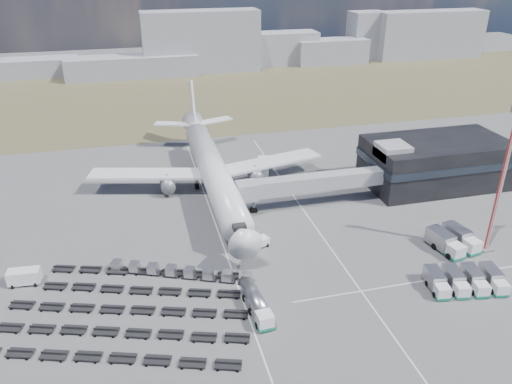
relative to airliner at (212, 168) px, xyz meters
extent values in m
plane|color=#565659|center=(0.00, -32.38, -5.29)|extent=(420.00, 420.00, 0.00)
cube|color=brown|center=(0.00, 77.62, -5.29)|extent=(420.00, 90.00, 0.01)
cube|color=silver|center=(-2.00, -27.38, -5.29)|extent=(0.25, 110.00, 0.01)
cube|color=silver|center=(16.00, -27.38, -5.29)|extent=(0.25, 110.00, 0.01)
cube|color=silver|center=(25.00, -40.38, -5.29)|extent=(40.00, 0.25, 0.01)
cube|color=black|center=(48.00, -8.38, -0.29)|extent=(30.00, 16.00, 10.00)
cube|color=#262D38|center=(48.00, -8.38, 0.91)|extent=(30.40, 16.40, 1.60)
cube|color=#939399|center=(36.00, -10.38, 4.21)|extent=(6.00, 6.00, 3.00)
cube|color=#939399|center=(18.10, -11.88, -0.19)|extent=(29.80, 3.00, 3.00)
cube|color=#939399|center=(4.70, -12.38, -0.19)|extent=(4.00, 3.60, 3.40)
cylinder|color=slate|center=(6.20, -11.88, -2.74)|extent=(0.70, 0.70, 5.10)
cylinder|color=black|center=(6.20, -11.88, -4.84)|extent=(1.40, 0.90, 1.40)
cylinder|color=white|center=(0.00, -2.38, 0.01)|extent=(5.60, 48.00, 5.60)
cone|color=white|center=(0.00, -28.88, 0.01)|extent=(5.60, 5.00, 5.60)
cone|color=white|center=(0.00, 25.62, 0.81)|extent=(5.60, 8.00, 5.60)
cube|color=black|center=(0.00, -26.88, 0.81)|extent=(2.20, 2.00, 0.80)
cube|color=white|center=(-13.00, 2.62, -1.19)|extent=(25.59, 11.38, 0.50)
cube|color=white|center=(13.00, 2.62, -1.19)|extent=(25.59, 11.38, 0.50)
cylinder|color=slate|center=(-9.50, 0.62, -2.89)|extent=(3.00, 5.00, 3.00)
cylinder|color=slate|center=(9.50, 0.62, -2.89)|extent=(3.00, 5.00, 3.00)
cube|color=white|center=(-5.50, 27.62, 1.21)|extent=(9.49, 5.63, 0.35)
cube|color=white|center=(5.50, 27.62, 1.21)|extent=(9.49, 5.63, 0.35)
cube|color=white|center=(0.00, 28.62, 6.51)|extent=(0.50, 9.06, 11.45)
cylinder|color=slate|center=(0.00, -23.38, -4.04)|extent=(0.50, 0.50, 2.50)
cylinder|color=slate|center=(-3.20, 1.62, -4.04)|extent=(0.60, 0.60, 2.50)
cylinder|color=slate|center=(3.20, 1.62, -4.04)|extent=(0.60, 0.60, 2.50)
cylinder|color=black|center=(0.00, -23.38, -4.79)|extent=(0.50, 1.20, 1.20)
cube|color=#9395A0|center=(-57.43, 121.34, -1.67)|extent=(44.97, 12.00, 7.24)
cube|color=#9395A0|center=(-13.29, 110.95, -1.10)|extent=(51.73, 12.00, 8.38)
cube|color=#9395A0|center=(15.10, 113.68, 6.94)|extent=(47.57, 12.00, 24.46)
cube|color=#9395A0|center=(42.26, 119.57, 1.67)|extent=(49.61, 12.00, 13.93)
cube|color=#9395A0|center=(73.43, 116.15, 0.00)|extent=(32.00, 12.00, 10.58)
cube|color=#9395A0|center=(93.13, 122.66, 5.18)|extent=(15.45, 12.00, 20.94)
cube|color=#9395A0|center=(122.16, 117.03, 5.29)|extent=(51.40, 12.00, 21.16)
cube|color=white|center=(-0.38, -44.63, -3.95)|extent=(2.37, 2.37, 2.12)
cube|color=#147457|center=(-0.38, -44.63, -4.78)|extent=(2.47, 2.47, 0.46)
cylinder|color=#A5A5AA|center=(-0.71, -40.11, -3.54)|extent=(2.80, 7.07, 2.31)
cube|color=slate|center=(-0.71, -40.11, -4.60)|extent=(2.71, 7.07, 0.32)
cylinder|color=black|center=(-0.61, -41.49, -4.83)|extent=(2.47, 1.19, 1.02)
cube|color=white|center=(4.00, -24.38, -4.51)|extent=(4.03, 3.23, 1.57)
cube|color=white|center=(-33.90, -25.86, -4.04)|extent=(4.91, 2.51, 2.51)
cube|color=white|center=(12.71, 5.46, -3.50)|extent=(4.57, 7.21, 3.13)
cube|color=#147457|center=(12.71, 5.46, -4.79)|extent=(4.71, 7.35, 0.50)
cube|color=white|center=(26.89, -44.79, -4.14)|extent=(2.32, 2.24, 1.95)
cube|color=#147457|center=(26.89, -44.79, -4.89)|extent=(2.42, 2.35, 0.40)
cube|color=#A5A5AA|center=(27.38, -41.73, -3.79)|extent=(2.74, 4.36, 2.30)
cube|color=white|center=(29.86, -45.26, -4.14)|extent=(2.32, 2.24, 1.95)
cube|color=#147457|center=(29.86, -45.26, -4.89)|extent=(2.42, 2.35, 0.40)
cube|color=#A5A5AA|center=(30.35, -42.20, -3.79)|extent=(2.74, 4.36, 2.30)
cube|color=white|center=(32.84, -45.73, -4.14)|extent=(2.32, 2.24, 1.95)
cube|color=#147457|center=(32.84, -45.73, -4.89)|extent=(2.42, 2.35, 0.40)
cube|color=#A5A5AA|center=(33.32, -42.67, -3.79)|extent=(2.74, 4.36, 2.30)
cube|color=white|center=(35.81, -46.21, -4.14)|extent=(2.32, 2.24, 1.95)
cube|color=#147457|center=(35.81, -46.21, -4.89)|extent=(2.42, 2.35, 0.40)
cube|color=#A5A5AA|center=(36.30, -43.15, -3.79)|extent=(2.74, 4.36, 2.30)
cube|color=white|center=(35.10, -35.94, -3.91)|extent=(2.83, 2.75, 2.35)
cube|color=#147457|center=(35.10, -35.94, -4.81)|extent=(2.96, 2.87, 0.48)
cube|color=#A5A5AA|center=(34.43, -32.27, -3.48)|extent=(3.40, 5.28, 2.77)
cube|color=white|center=(38.66, -35.29, -3.91)|extent=(2.83, 2.75, 2.35)
cube|color=#147457|center=(38.66, -35.29, -4.81)|extent=(2.96, 2.87, 0.48)
cube|color=#A5A5AA|center=(37.99, -31.62, -3.48)|extent=(3.40, 5.28, 2.77)
cube|color=black|center=(-20.02, -25.66, -5.01)|extent=(2.87, 2.38, 0.17)
cube|color=#A5A5AA|center=(-20.02, -25.66, -4.20)|extent=(2.00, 2.00, 1.42)
cube|color=black|center=(-17.24, -26.88, -5.01)|extent=(2.87, 2.38, 0.17)
cube|color=#A5A5AA|center=(-17.24, -26.88, -4.20)|extent=(2.00, 2.00, 1.42)
cube|color=black|center=(-14.45, -28.09, -5.01)|extent=(2.87, 2.38, 0.17)
cube|color=#A5A5AA|center=(-14.45, -28.09, -4.20)|extent=(2.00, 2.00, 1.42)
cube|color=black|center=(-11.67, -29.30, -5.01)|extent=(2.87, 2.38, 0.17)
cube|color=#A5A5AA|center=(-11.67, -29.30, -4.20)|extent=(2.00, 2.00, 1.42)
cube|color=black|center=(-8.88, -30.52, -5.01)|extent=(2.87, 2.38, 0.17)
cube|color=#A5A5AA|center=(-8.88, -30.52, -4.20)|extent=(2.00, 2.00, 1.42)
cube|color=black|center=(-6.10, -31.73, -5.01)|extent=(2.87, 2.38, 0.17)
cube|color=#A5A5AA|center=(-6.10, -31.73, -4.20)|extent=(2.00, 2.00, 1.42)
cube|color=black|center=(-3.31, -32.95, -5.01)|extent=(2.87, 2.38, 0.17)
cube|color=#A5A5AA|center=(-3.31, -32.95, -4.20)|extent=(2.00, 2.00, 1.42)
cube|color=black|center=(-0.53, -34.16, -5.01)|extent=(2.87, 2.38, 0.17)
cube|color=#A5A5AA|center=(-0.53, -34.16, -4.20)|extent=(2.00, 2.00, 1.42)
cube|color=black|center=(-21.53, -45.40, -4.89)|extent=(34.55, 12.70, 0.81)
cube|color=black|center=(-20.08, -40.93, -4.89)|extent=(34.55, 12.70, 0.81)
cube|color=black|center=(-18.62, -36.47, -4.89)|extent=(34.55, 12.70, 0.81)
cube|color=black|center=(-17.16, -32.00, -4.89)|extent=(30.30, 11.31, 0.81)
cube|color=black|center=(-15.70, -27.53, -4.89)|extent=(30.30, 11.31, 0.81)
cylinder|color=#AC1C1B|center=(41.95, -34.84, 7.16)|extent=(0.70, 0.70, 24.90)
cube|color=#565659|center=(41.95, -34.84, -5.14)|extent=(1.99, 1.99, 0.30)
camera|label=1|loc=(-14.59, -96.09, 41.85)|focal=35.00mm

